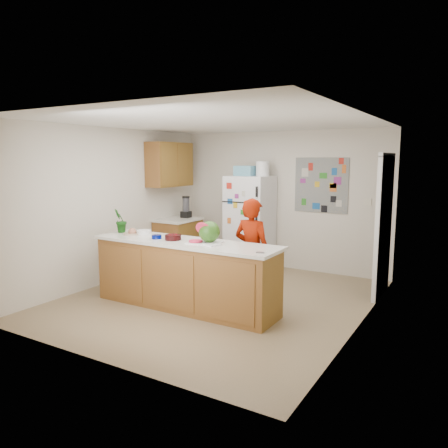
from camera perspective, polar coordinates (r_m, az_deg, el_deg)
The scene contains 26 objects.
floor at distance 6.37m, azimuth -0.90°, elevation -9.91°, with size 4.00×4.50×0.02m, color brown.
wall_back at distance 8.09m, azimuth 7.50°, elevation 3.09°, with size 4.00×0.02×2.50m, color beige.
wall_left at distance 7.34m, azimuth -14.43°, elevation 2.35°, with size 0.02×4.50×2.50m, color beige.
wall_right at distance 5.33m, azimuth 17.81°, elevation -0.01°, with size 0.02×4.50×2.50m, color beige.
ceiling at distance 6.07m, azimuth -0.96°, elevation 13.30°, with size 4.00×4.50×0.02m, color white.
doorway at distance 6.77m, azimuth 20.28°, elevation -0.37°, with size 0.03×0.85×2.04m, color black.
peninsula_base at distance 5.95m, azimuth -5.11°, elevation -6.75°, with size 2.60×0.62×0.88m, color brown.
peninsula_top at distance 5.85m, azimuth -5.17°, elevation -2.40°, with size 2.68×0.70×0.04m, color silver.
side_counter_base at distance 8.26m, azimuth -6.00°, elevation -2.52°, with size 0.60×0.80×0.86m, color brown.
side_counter_top at distance 8.19m, azimuth -6.05°, elevation 0.57°, with size 0.64×0.84×0.04m, color silver.
upper_cabinets at distance 8.15m, azimuth -7.11°, elevation 7.71°, with size 0.35×1.00×0.80m, color brown.
refrigerator at distance 7.99m, azimuth 3.40°, elevation 0.19°, with size 0.75×0.70×1.70m, color silver.
fridge_top_bin at distance 7.95m, azimuth 2.81°, elevation 6.96°, with size 0.35×0.28×0.18m, color #5999B2.
photo_collage at distance 7.79m, azimuth 12.57°, elevation 4.97°, with size 0.95×0.01×0.95m, color slate.
person at distance 5.97m, azimuth 3.67°, elevation -3.70°, with size 0.54×0.36×1.48m, color #751301.
blender_appliance at distance 8.29m, azimuth -4.99°, elevation 2.15°, with size 0.13×0.13×0.38m, color black.
cutting_board at distance 5.67m, azimuth -2.54°, elevation -2.44°, with size 0.43×0.32×0.01m, color silver.
watermelon at distance 5.63m, azimuth -1.93°, elevation -1.02°, with size 0.28×0.28×0.28m, color #2D5116.
watermelon_slice at distance 5.69m, azimuth -3.72°, elevation -2.24°, with size 0.18×0.18×0.02m, color red.
cherry_bowl at distance 5.92m, azimuth -6.67°, elevation -1.74°, with size 0.22×0.22×0.07m, color black.
white_bowl at distance 6.44m, azimuth -10.42°, elevation -1.05°, with size 0.21×0.21×0.06m, color white.
cobalt_bowl at distance 6.04m, azimuth -8.79°, elevation -1.67°, with size 0.14×0.14×0.05m, color #000A56.
plate at distance 6.48m, azimuth -11.88°, elevation -1.23°, with size 0.26×0.26×0.02m, color #C8B298.
paper_towel at distance 5.52m, azimuth -1.56°, elevation -2.70°, with size 0.18×0.16×0.02m, color silver.
keys at distance 5.09m, azimuth 4.74°, elevation -3.73°, with size 0.10×0.04×0.01m, color gray.
potted_plant at distance 6.62m, azimuth -13.40°, elevation 0.43°, with size 0.20×0.16×0.36m, color #0B4812.
Camera 1 is at (3.17, -5.15, 2.00)m, focal length 35.00 mm.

